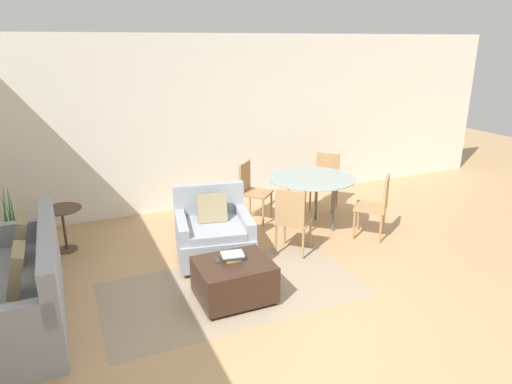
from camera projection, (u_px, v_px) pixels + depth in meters
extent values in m
plane|color=tan|center=(300.00, 329.00, 4.40)|extent=(20.00, 20.00, 0.00)
cube|color=white|center=(188.00, 125.00, 7.20)|extent=(12.00, 0.06, 2.75)
cube|color=gray|center=(233.00, 289.00, 5.09)|extent=(2.85, 1.50, 0.00)
cube|color=beige|center=(254.00, 317.00, 4.58)|extent=(2.79, 0.05, 0.00)
cube|color=beige|center=(247.00, 308.00, 4.73)|extent=(2.79, 0.05, 0.00)
cube|color=beige|center=(241.00, 300.00, 4.87)|extent=(2.79, 0.05, 0.00)
cube|color=beige|center=(236.00, 293.00, 5.02)|extent=(2.79, 0.05, 0.00)
cube|color=beige|center=(230.00, 286.00, 5.16)|extent=(2.79, 0.05, 0.00)
cube|color=beige|center=(225.00, 279.00, 5.31)|extent=(2.79, 0.05, 0.00)
cube|color=beige|center=(220.00, 273.00, 5.45)|extent=(2.79, 0.05, 0.00)
cube|color=beige|center=(216.00, 267.00, 5.60)|extent=(2.79, 0.05, 0.00)
cube|color=#999EA8|center=(17.00, 302.00, 4.44)|extent=(0.83, 2.00, 0.45)
cube|color=#999EA8|center=(49.00, 252.00, 4.42)|extent=(0.14, 2.00, 0.50)
cube|color=#999EA8|center=(16.00, 233.00, 5.15)|extent=(0.77, 0.12, 0.26)
cube|color=#999EA8|center=(3.00, 323.00, 3.51)|extent=(0.77, 0.12, 0.26)
cube|color=#8E7F5B|center=(20.00, 236.00, 4.71)|extent=(0.19, 0.40, 0.41)
cube|color=#8E7F5B|center=(16.00, 270.00, 4.01)|extent=(0.19, 0.40, 0.41)
cube|color=#999EA8|center=(214.00, 243.00, 5.72)|extent=(1.05, 1.05, 0.33)
cube|color=#999EA8|center=(214.00, 228.00, 5.62)|extent=(0.80, 0.88, 0.10)
cube|color=#999EA8|center=(209.00, 202.00, 5.95)|extent=(0.92, 0.28, 0.50)
cube|color=#999EA8|center=(181.00, 226.00, 5.55)|extent=(0.27, 0.83, 0.20)
cube|color=#999EA8|center=(245.00, 221.00, 5.72)|extent=(0.27, 0.83, 0.20)
cylinder|color=brown|center=(188.00, 274.00, 5.36)|extent=(0.05, 0.05, 0.06)
cylinder|color=brown|center=(250.00, 267.00, 5.53)|extent=(0.05, 0.05, 0.06)
cylinder|color=brown|center=(183.00, 248.00, 6.04)|extent=(0.05, 0.05, 0.06)
cylinder|color=brown|center=(238.00, 242.00, 6.21)|extent=(0.05, 0.05, 0.06)
cube|color=#8E7F5B|center=(212.00, 208.00, 5.69)|extent=(0.39, 0.27, 0.38)
cube|color=#382319|center=(234.00, 279.00, 4.83)|extent=(0.78, 0.64, 0.40)
cylinder|color=black|center=(212.00, 318.00, 4.54)|extent=(0.04, 0.04, 0.04)
cylinder|color=black|center=(274.00, 303.00, 4.80)|extent=(0.04, 0.04, 0.04)
cylinder|color=black|center=(197.00, 292.00, 5.01)|extent=(0.04, 0.04, 0.04)
cylinder|color=black|center=(253.00, 279.00, 5.27)|extent=(0.04, 0.04, 0.04)
cube|color=gold|center=(233.00, 258.00, 4.83)|extent=(0.18, 0.17, 0.03)
cube|color=#2D478C|center=(233.00, 257.00, 4.80)|extent=(0.22, 0.16, 0.03)
cube|color=beige|center=(232.00, 254.00, 4.81)|extent=(0.26, 0.20, 0.02)
cube|color=#333338|center=(217.00, 260.00, 4.82)|extent=(0.06, 0.15, 0.01)
cylinder|color=#333338|center=(15.00, 251.00, 5.70)|extent=(0.36, 0.36, 0.29)
cylinder|color=black|center=(13.00, 241.00, 5.66)|extent=(0.33, 0.33, 0.02)
cone|color=#387A42|center=(13.00, 215.00, 5.57)|extent=(0.05, 0.10, 0.66)
cone|color=#387A42|center=(10.00, 212.00, 5.59)|extent=(0.08, 0.06, 0.71)
cone|color=#387A42|center=(5.00, 213.00, 5.55)|extent=(0.11, 0.14, 0.73)
cone|color=#387A42|center=(6.00, 218.00, 5.53)|extent=(0.07, 0.07, 0.62)
cone|color=#387A42|center=(11.00, 223.00, 5.54)|extent=(0.07, 0.05, 0.51)
cylinder|color=#4C3828|center=(61.00, 209.00, 5.87)|extent=(0.50, 0.50, 0.02)
cylinder|color=#4C3828|center=(64.00, 229.00, 5.96)|extent=(0.04, 0.04, 0.55)
cylinder|color=#4C3828|center=(67.00, 249.00, 6.05)|extent=(0.27, 0.27, 0.02)
cylinder|color=#8C9E99|center=(312.00, 178.00, 6.53)|extent=(1.24, 1.24, 0.01)
cylinder|color=#59595B|center=(304.00, 211.00, 6.35)|extent=(0.04, 0.04, 0.76)
cylinder|color=#59595B|center=(334.00, 206.00, 6.54)|extent=(0.04, 0.04, 0.76)
cylinder|color=#59595B|center=(288.00, 201.00, 6.77)|extent=(0.04, 0.04, 0.76)
cylinder|color=#59595B|center=(316.00, 196.00, 6.96)|extent=(0.04, 0.04, 0.76)
cube|color=tan|center=(294.00, 220.00, 5.88)|extent=(0.59, 0.59, 0.03)
cube|color=tan|center=(290.00, 208.00, 5.64)|extent=(0.29, 0.29, 0.45)
cylinder|color=tan|center=(310.00, 233.00, 6.05)|extent=(0.03, 0.03, 0.42)
cylinder|color=tan|center=(285.00, 229.00, 6.18)|extent=(0.03, 0.03, 0.42)
cylinder|color=tan|center=(303.00, 244.00, 5.73)|extent=(0.03, 0.03, 0.42)
cylinder|color=tan|center=(276.00, 240.00, 5.86)|extent=(0.03, 0.03, 0.42)
cube|color=tan|center=(370.00, 207.00, 6.34)|extent=(0.59, 0.59, 0.03)
cube|color=tan|center=(386.00, 193.00, 6.20)|extent=(0.29, 0.29, 0.45)
cylinder|color=tan|center=(358.00, 216.00, 6.64)|extent=(0.03, 0.03, 0.42)
cylinder|color=tan|center=(354.00, 225.00, 6.32)|extent=(0.03, 0.03, 0.42)
cylinder|color=tan|center=(384.00, 220.00, 6.51)|extent=(0.03, 0.03, 0.42)
cylinder|color=tan|center=(381.00, 229.00, 6.19)|extent=(0.03, 0.03, 0.42)
cube|color=tan|center=(256.00, 193.00, 6.93)|extent=(0.59, 0.59, 0.03)
cube|color=tan|center=(245.00, 177.00, 6.92)|extent=(0.29, 0.29, 0.45)
cylinder|color=tan|center=(263.00, 212.00, 6.78)|extent=(0.03, 0.03, 0.42)
cylinder|color=tan|center=(271.00, 205.00, 7.10)|extent=(0.03, 0.03, 0.42)
cylinder|color=tan|center=(241.00, 209.00, 6.91)|extent=(0.03, 0.03, 0.42)
cylinder|color=tan|center=(250.00, 202.00, 7.22)|extent=(0.03, 0.03, 0.42)
cube|color=tan|center=(324.00, 184.00, 7.39)|extent=(0.59, 0.59, 0.03)
cube|color=tan|center=(328.00, 166.00, 7.48)|extent=(0.29, 0.29, 0.45)
cylinder|color=tan|center=(310.00, 199.00, 7.37)|extent=(0.03, 0.03, 0.42)
cylinder|color=tan|center=(332.00, 201.00, 7.24)|extent=(0.03, 0.03, 0.42)
cylinder|color=tan|center=(316.00, 192.00, 7.68)|extent=(0.03, 0.03, 0.42)
cylinder|color=tan|center=(337.00, 195.00, 7.56)|extent=(0.03, 0.03, 0.42)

